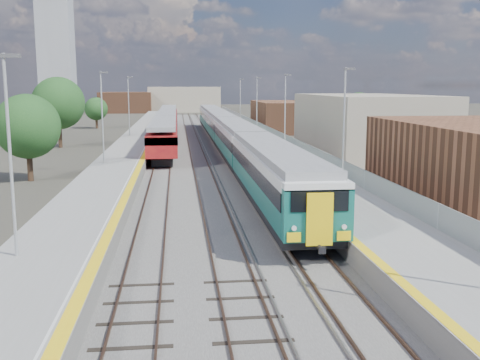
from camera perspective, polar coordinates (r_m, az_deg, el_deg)
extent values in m
plane|color=#47443A|center=(63.80, -2.67, 2.93)|extent=(320.00, 320.00, 0.00)
cube|color=#565451|center=(66.17, -4.75, 3.17)|extent=(10.50, 155.00, 0.06)
cube|color=#4C3323|center=(68.80, -2.29, 3.51)|extent=(0.07, 160.00, 0.14)
cube|color=#4C3323|center=(68.91, -1.09, 3.52)|extent=(0.07, 160.00, 0.14)
cube|color=#4C3323|center=(68.64, -5.21, 3.46)|extent=(0.07, 160.00, 0.14)
cube|color=#4C3323|center=(68.68, -4.01, 3.48)|extent=(0.07, 160.00, 0.14)
cube|color=#4C3323|center=(68.66, -8.14, 3.41)|extent=(0.07, 160.00, 0.14)
cube|color=#4C3323|center=(68.63, -6.93, 3.43)|extent=(0.07, 160.00, 0.14)
cube|color=gray|center=(68.78, -2.56, 3.49)|extent=(0.08, 160.00, 0.10)
cube|color=gray|center=(68.70, -3.73, 3.48)|extent=(0.08, 160.00, 0.10)
cube|color=slate|center=(66.75, 1.70, 3.66)|extent=(4.70, 155.00, 1.00)
cube|color=gray|center=(66.70, 1.70, 4.09)|extent=(4.70, 155.00, 0.03)
cube|color=yellow|center=(66.44, -0.10, 4.09)|extent=(0.40, 155.00, 0.01)
cube|color=gray|center=(66.99, 3.57, 4.61)|extent=(0.06, 155.00, 1.20)
cylinder|color=#9EA0A3|center=(36.91, 10.51, 5.37)|extent=(0.12, 0.12, 7.50)
cube|color=#4C4C4F|center=(36.91, 11.06, 11.03)|extent=(0.70, 0.18, 0.14)
cylinder|color=#9EA0A3|center=(56.32, 4.60, 6.90)|extent=(0.12, 0.12, 7.50)
cube|color=#4C4C4F|center=(56.32, 4.90, 10.61)|extent=(0.70, 0.18, 0.14)
cylinder|color=#9EA0A3|center=(76.04, 1.72, 7.61)|extent=(0.12, 0.12, 7.50)
cube|color=#4C4C4F|center=(76.04, 1.93, 10.36)|extent=(0.70, 0.18, 0.14)
cylinder|color=#9EA0A3|center=(95.87, 0.03, 8.02)|extent=(0.12, 0.12, 7.50)
cube|color=#4C4C4F|center=(95.87, 0.18, 10.20)|extent=(0.70, 0.18, 0.14)
cube|color=slate|center=(66.28, -10.66, 3.46)|extent=(4.30, 155.00, 1.00)
cube|color=gray|center=(66.23, -10.67, 3.89)|extent=(4.30, 155.00, 0.03)
cube|color=yellow|center=(66.12, -9.02, 3.95)|extent=(0.45, 155.00, 0.01)
cube|color=silver|center=(66.13, -9.33, 3.94)|extent=(0.08, 155.00, 0.01)
cylinder|color=#9EA0A3|center=(22.26, -22.31, 2.14)|extent=(0.12, 0.12, 7.50)
cube|color=#4C4C4F|center=(22.06, -22.28, 11.60)|extent=(0.70, 0.18, 0.14)
cylinder|color=#9EA0A3|center=(47.71, -13.82, 6.17)|extent=(0.12, 0.12, 7.50)
cube|color=#4C4C4F|center=(47.62, -13.69, 10.57)|extent=(0.70, 0.18, 0.14)
cylinder|color=#9EA0A3|center=(73.54, -11.23, 7.36)|extent=(0.12, 0.12, 7.50)
cube|color=#4C4C4F|center=(73.48, -11.13, 10.21)|extent=(0.70, 0.18, 0.14)
cube|color=gray|center=(61.74, 12.68, 5.47)|extent=(11.00, 22.00, 6.40)
cube|color=brown|center=(92.96, 4.25, 6.48)|extent=(8.00, 18.00, 4.80)
cube|color=gray|center=(163.30, -5.70, 8.17)|extent=(20.00, 14.00, 7.00)
cube|color=brown|center=(158.92, -11.50, 7.74)|extent=(14.00, 12.00, 5.60)
cube|color=gray|center=(207.70, -18.17, 12.59)|extent=(11.00, 11.00, 40.00)
cube|color=black|center=(33.05, 3.47, -1.73)|extent=(2.79, 20.02, 0.47)
cube|color=#105749|center=(32.90, 3.48, -0.33)|extent=(2.90, 20.02, 1.17)
cube|color=black|center=(32.76, 3.50, 1.27)|extent=(2.96, 20.02, 0.80)
cube|color=silver|center=(32.67, 3.51, 2.37)|extent=(2.90, 20.02, 0.49)
cube|color=gray|center=(32.62, 3.52, 3.12)|extent=(2.57, 20.02, 0.41)
cube|color=black|center=(53.14, -0.30, 2.58)|extent=(2.79, 20.02, 0.47)
cube|color=#105749|center=(53.05, -0.30, 3.46)|extent=(2.90, 20.02, 1.17)
cube|color=black|center=(52.96, -0.30, 4.46)|extent=(2.96, 20.02, 0.80)
cube|color=silver|center=(52.90, -0.30, 5.14)|extent=(2.90, 20.02, 0.49)
cube|color=gray|center=(52.87, -0.30, 5.61)|extent=(2.57, 20.02, 0.41)
cube|color=black|center=(73.47, -2.00, 4.52)|extent=(2.79, 20.02, 0.47)
cube|color=#105749|center=(73.40, -2.00, 5.16)|extent=(2.90, 20.02, 1.17)
cube|color=black|center=(73.34, -2.00, 5.88)|extent=(2.96, 20.02, 0.80)
cube|color=silver|center=(73.30, -2.01, 6.37)|extent=(2.90, 20.02, 0.49)
cube|color=gray|center=(73.27, -2.01, 6.71)|extent=(2.57, 20.02, 0.41)
cube|color=black|center=(93.88, -2.96, 5.61)|extent=(2.79, 20.02, 0.47)
cube|color=#105749|center=(93.83, -2.97, 6.11)|extent=(2.90, 20.02, 1.17)
cube|color=black|center=(93.78, -2.97, 6.67)|extent=(2.96, 20.02, 0.80)
cube|color=silver|center=(93.75, -2.97, 7.06)|extent=(2.90, 20.02, 0.49)
cube|color=gray|center=(93.73, -2.98, 7.33)|extent=(2.57, 20.02, 0.41)
cube|color=#105749|center=(22.96, 7.87, -3.52)|extent=(2.87, 0.62, 2.16)
cube|color=black|center=(22.53, 8.10, -2.17)|extent=(2.36, 0.06, 0.82)
cube|color=yellow|center=(22.62, 8.10, -3.99)|extent=(1.08, 0.10, 2.16)
cube|color=black|center=(58.93, -7.72, 2.77)|extent=(1.92, 16.31, 0.67)
cube|color=maroon|center=(58.76, -7.75, 4.31)|extent=(2.83, 19.18, 2.02)
cube|color=black|center=(58.72, -7.76, 4.80)|extent=(2.89, 19.18, 0.71)
cube|color=gray|center=(58.65, -7.79, 5.78)|extent=(2.52, 19.18, 0.40)
cube|color=black|center=(78.51, -7.41, 4.45)|extent=(1.92, 16.31, 0.67)
cube|color=maroon|center=(78.38, -7.43, 5.62)|extent=(2.83, 19.18, 2.02)
cube|color=black|center=(78.35, -7.44, 5.98)|extent=(2.89, 19.18, 0.71)
cube|color=gray|center=(78.29, -7.45, 6.72)|extent=(2.52, 19.18, 0.40)
cube|color=black|center=(98.13, -7.22, 5.47)|extent=(1.92, 16.31, 0.67)
cube|color=maroon|center=(98.03, -7.24, 6.40)|extent=(2.83, 19.18, 2.02)
cube|color=black|center=(98.00, -7.24, 6.69)|extent=(2.89, 19.18, 0.71)
cube|color=gray|center=(97.96, -7.25, 7.28)|extent=(2.52, 19.18, 0.40)
cylinder|color=#382619|center=(46.64, -20.55, 1.33)|extent=(0.44, 0.44, 2.36)
sphere|color=#1B461C|center=(46.33, -20.78, 5.11)|extent=(4.99, 4.99, 4.99)
cylinder|color=#382619|center=(70.84, -17.81, 4.34)|extent=(0.44, 0.44, 2.94)
sphere|color=#1B461C|center=(70.62, -17.97, 7.44)|extent=(6.20, 6.20, 6.20)
cylinder|color=#382619|center=(101.19, -14.35, 5.63)|extent=(0.44, 0.44, 1.88)
sphere|color=#1B461C|center=(101.06, -14.41, 7.02)|extent=(3.96, 3.96, 3.96)
cylinder|color=#382619|center=(89.55, 11.90, 5.36)|extent=(0.44, 0.44, 2.22)
sphere|color=#1B461C|center=(89.40, 11.96, 7.21)|extent=(4.69, 4.69, 4.69)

